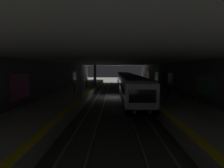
% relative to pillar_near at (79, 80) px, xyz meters
% --- Properties ---
extents(ground_plane, '(120.00, 120.00, 0.00)m').
position_rel_pillar_near_xyz_m(ground_plane, '(7.12, -4.35, -3.33)').
color(ground_plane, '#42423F').
extents(track_left, '(60.00, 1.53, 0.16)m').
position_rel_pillar_near_xyz_m(track_left, '(7.12, -6.55, -3.25)').
color(track_left, gray).
rests_on(track_left, ground).
extents(track_right, '(60.00, 1.53, 0.16)m').
position_rel_pillar_near_xyz_m(track_right, '(7.12, -2.15, -3.25)').
color(track_right, gray).
rests_on(track_right, ground).
extents(platform_left, '(60.00, 5.30, 1.06)m').
position_rel_pillar_near_xyz_m(platform_left, '(7.12, -10.90, -2.80)').
color(platform_left, '#A8A59E').
rests_on(platform_left, ground).
extents(platform_right, '(60.00, 5.30, 1.06)m').
position_rel_pillar_near_xyz_m(platform_right, '(7.12, 2.20, -2.80)').
color(platform_right, '#A8A59E').
rests_on(platform_right, ground).
extents(wall_left, '(60.00, 0.56, 5.60)m').
position_rel_pillar_near_xyz_m(wall_left, '(7.15, -13.80, -0.52)').
color(wall_left, '#56565B').
rests_on(wall_left, ground).
extents(wall_right, '(60.00, 0.56, 5.60)m').
position_rel_pillar_near_xyz_m(wall_right, '(7.11, 5.10, -0.52)').
color(wall_right, '#56565B').
rests_on(wall_right, ground).
extents(ceiling_slab, '(60.00, 19.40, 0.40)m').
position_rel_pillar_near_xyz_m(ceiling_slab, '(7.12, -4.35, 2.47)').
color(ceiling_slab, beige).
rests_on(ceiling_slab, wall_left).
extents(pillar_near, '(0.56, 0.56, 4.55)m').
position_rel_pillar_near_xyz_m(pillar_near, '(0.00, 0.00, 0.00)').
color(pillar_near, gray).
rests_on(pillar_near, platform_right).
extents(pillar_far, '(0.56, 0.56, 4.55)m').
position_rel_pillar_near_xyz_m(pillar_far, '(16.64, 0.00, 0.00)').
color(pillar_far, gray).
rests_on(pillar_far, platform_right).
extents(metro_train, '(38.54, 2.83, 3.49)m').
position_rel_pillar_near_xyz_m(metro_train, '(12.76, -6.55, -1.30)').
color(metro_train, '#B7BCC6').
rests_on(metro_train, track_left).
extents(bench_left_near, '(1.70, 0.47, 0.86)m').
position_rel_pillar_near_xyz_m(bench_left_near, '(-2.67, -12.88, -1.75)').
color(bench_left_near, '#262628').
rests_on(bench_left_near, platform_left).
extents(bench_left_mid, '(1.70, 0.47, 0.86)m').
position_rel_pillar_near_xyz_m(bench_left_mid, '(12.71, -12.88, -1.75)').
color(bench_left_mid, '#262628').
rests_on(bench_left_mid, platform_left).
extents(bench_left_far, '(1.70, 0.47, 0.86)m').
position_rel_pillar_near_xyz_m(bench_left_far, '(20.58, -12.88, -1.75)').
color(bench_left_far, '#262628').
rests_on(bench_left_far, platform_left).
extents(bench_right_near, '(1.70, 0.47, 0.86)m').
position_rel_pillar_near_xyz_m(bench_right_near, '(-3.80, 4.18, -1.75)').
color(bench_right_near, '#262628').
rests_on(bench_right_near, platform_right).
extents(bench_right_mid, '(1.70, 0.47, 0.86)m').
position_rel_pillar_near_xyz_m(bench_right_mid, '(3.23, 4.18, -1.75)').
color(bench_right_mid, '#262628').
rests_on(bench_right_mid, platform_right).
extents(bench_right_far, '(1.70, 0.47, 0.86)m').
position_rel_pillar_near_xyz_m(bench_right_far, '(9.43, 4.18, -1.75)').
color(bench_right_far, '#262628').
rests_on(bench_right_far, platform_right).
extents(person_waiting_near, '(0.60, 0.22, 1.56)m').
position_rel_pillar_near_xyz_m(person_waiting_near, '(4.28, 1.57, -1.44)').
color(person_waiting_near, '#2D2D2D').
rests_on(person_waiting_near, platform_right).
extents(person_walking_mid, '(0.60, 0.24, 1.74)m').
position_rel_pillar_near_xyz_m(person_walking_mid, '(10.97, 0.88, -1.32)').
color(person_walking_mid, '#393939').
rests_on(person_walking_mid, platform_right).
extents(suitcase_rolling, '(0.38, 0.26, 0.99)m').
position_rel_pillar_near_xyz_m(suitcase_rolling, '(3.21, -11.77, -1.93)').
color(suitcase_rolling, black).
rests_on(suitcase_rolling, platform_left).
extents(backpack_on_floor, '(0.30, 0.20, 0.40)m').
position_rel_pillar_near_xyz_m(backpack_on_floor, '(-0.22, -10.27, -2.08)').
color(backpack_on_floor, black).
rests_on(backpack_on_floor, platform_left).
extents(trash_bin, '(0.44, 0.44, 0.85)m').
position_rel_pillar_near_xyz_m(trash_bin, '(-0.63, -12.15, -1.85)').
color(trash_bin, '#595B5E').
rests_on(trash_bin, platform_left).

